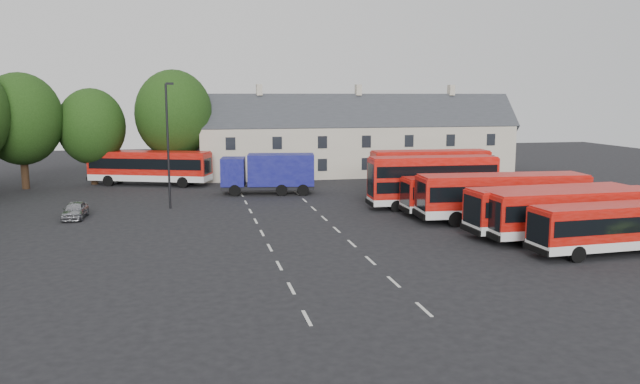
{
  "coord_description": "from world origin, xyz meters",
  "views": [
    {
      "loc": [
        -4.36,
        -37.63,
        8.88
      ],
      "look_at": [
        4.37,
        4.46,
        2.2
      ],
      "focal_mm": 35.0,
      "sensor_mm": 36.0,
      "label": 1
    }
  ],
  "objects": [
    {
      "name": "terrace_houses",
      "position": [
        14.0,
        30.0,
        3.86
      ],
      "size": [
        35.7,
        7.13,
        10.06
      ],
      "color": "beige",
      "rests_on": "ground"
    },
    {
      "name": "bus_row_c",
      "position": [
        17.98,
        -2.35,
        1.88
      ],
      "size": [
        11.15,
        3.05,
        3.12
      ],
      "rotation": [
        0.0,
        0.0,
        0.05
      ],
      "color": "silver",
      "rests_on": "ground"
    },
    {
      "name": "ground",
      "position": [
        0.0,
        0.0,
        0.0
      ],
      "size": [
        140.0,
        140.0,
        0.0
      ],
      "primitive_type": "plane",
      "color": "black",
      "rests_on": "ground"
    },
    {
      "name": "bus_north",
      "position": [
        -8.41,
        26.05,
        2.04
      ],
      "size": [
        12.2,
        6.74,
        3.39
      ],
      "rotation": [
        0.0,
        0.0,
        -0.36
      ],
      "color": "silver",
      "rests_on": "ground"
    },
    {
      "name": "bus_dd_north",
      "position": [
        15.87,
        12.93,
        2.38
      ],
      "size": [
        10.28,
        2.8,
        4.18
      ],
      "rotation": [
        0.0,
        0.0,
        -0.04
      ],
      "color": "silver",
      "rests_on": "ground"
    },
    {
      "name": "box_truck",
      "position": [
        2.51,
        18.13,
        2.04
      ],
      "size": [
        8.61,
        3.84,
        3.63
      ],
      "rotation": [
        0.0,
        0.0,
        -0.15
      ],
      "color": "black",
      "rests_on": "ground"
    },
    {
      "name": "silver_car",
      "position": [
        -12.77,
        9.64,
        0.62
      ],
      "size": [
        1.6,
        3.67,
        1.23
      ],
      "primitive_type": "imported",
      "rotation": [
        0.0,
        0.0,
        -0.04
      ],
      "color": "#97999E",
      "rests_on": "ground"
    },
    {
      "name": "bus_row_b",
      "position": [
        18.51,
        -4.05,
        1.88
      ],
      "size": [
        11.13,
        2.76,
        3.14
      ],
      "rotation": [
        0.0,
        0.0,
        0.02
      ],
      "color": "silver",
      "rests_on": "ground"
    },
    {
      "name": "bus_row_e",
      "position": [
        16.01,
        5.25,
        1.74
      ],
      "size": [
        10.25,
        2.41,
        2.9
      ],
      "rotation": [
        0.0,
        0.0,
        -0.0
      ],
      "color": "silver",
      "rests_on": "ground"
    },
    {
      "name": "bus_row_a",
      "position": [
        18.92,
        -7.45,
        1.71
      ],
      "size": [
        10.2,
        2.89,
        2.85
      ],
      "rotation": [
        0.0,
        0.0,
        0.06
      ],
      "color": "silver",
      "rests_on": "ground"
    },
    {
      "name": "bus_dd_south",
      "position": [
        14.23,
        8.21,
        2.35
      ],
      "size": [
        10.17,
        2.73,
        4.13
      ],
      "rotation": [
        0.0,
        0.0,
        -0.04
      ],
      "color": "silver",
      "rests_on": "ground"
    },
    {
      "name": "lamppost",
      "position": [
        -6.1,
        12.44,
        5.26
      ],
      "size": [
        0.69,
        0.37,
        9.86
      ],
      "rotation": [
        0.0,
        0.0,
        0.22
      ],
      "color": "black",
      "rests_on": "ground"
    },
    {
      "name": "bus_row_d",
      "position": [
        17.05,
        2.21,
        2.04
      ],
      "size": [
        12.15,
        3.51,
        3.39
      ],
      "rotation": [
        0.0,
        0.0,
        -0.06
      ],
      "color": "silver",
      "rests_on": "ground"
    },
    {
      "name": "lane_markings",
      "position": [
        2.5,
        2.0,
        0.01
      ],
      "size": [
        5.15,
        33.8,
        0.01
      ],
      "color": "beige",
      "rests_on": "ground"
    }
  ]
}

